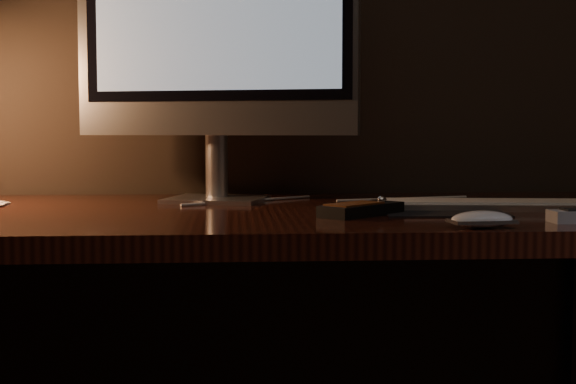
{
  "coord_description": "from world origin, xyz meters",
  "views": [
    {
      "loc": [
        -0.08,
        0.34,
        0.9
      ],
      "look_at": [
        0.02,
        1.73,
        0.79
      ],
      "focal_mm": 50.0,
      "sensor_mm": 36.0,
      "label": 1
    }
  ],
  "objects": [
    {
      "name": "cable",
      "position": [
        0.12,
        2.01,
        0.75
      ],
      "size": [
        0.59,
        0.26,
        0.01
      ],
      "primitive_type": "cylinder",
      "rotation": [
        0.0,
        1.57,
        0.41
      ],
      "color": "white",
      "rests_on": "desk"
    },
    {
      "name": "keyboard",
      "position": [
        0.41,
        1.82,
        0.76
      ],
      "size": [
        0.46,
        0.18,
        0.02
      ],
      "primitive_type": "cube",
      "rotation": [
        0.0,
        0.0,
        -0.12
      ],
      "color": "silver",
      "rests_on": "desk"
    },
    {
      "name": "mouse",
      "position": [
        0.3,
        1.53,
        0.76
      ],
      "size": [
        0.1,
        0.06,
        0.02
      ],
      "primitive_type": "ellipsoid",
      "rotation": [
        0.0,
        0.0,
        0.1
      ],
      "color": "white",
      "rests_on": "desk"
    },
    {
      "name": "desk",
      "position": [
        0.0,
        1.93,
        0.62
      ],
      "size": [
        1.6,
        0.75,
        0.75
      ],
      "color": "#3B160D",
      "rests_on": "ground"
    },
    {
      "name": "mousepad",
      "position": [
        0.3,
        1.76,
        0.75
      ],
      "size": [
        0.23,
        0.19,
        0.0
      ],
      "primitive_type": "cube",
      "rotation": [
        0.0,
        0.0,
        -0.08
      ],
      "color": "black",
      "rests_on": "desk"
    },
    {
      "name": "monitor",
      "position": [
        -0.11,
        2.02,
        1.12
      ],
      "size": [
        0.59,
        0.22,
        0.63
      ],
      "rotation": [
        0.0,
        0.0,
        -0.29
      ],
      "color": "silver",
      "rests_on": "desk"
    },
    {
      "name": "media_remote",
      "position": [
        0.14,
        1.72,
        0.76
      ],
      "size": [
        0.17,
        0.16,
        0.03
      ],
      "rotation": [
        0.0,
        0.0,
        0.75
      ],
      "color": "black",
      "rests_on": "desk"
    }
  ]
}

